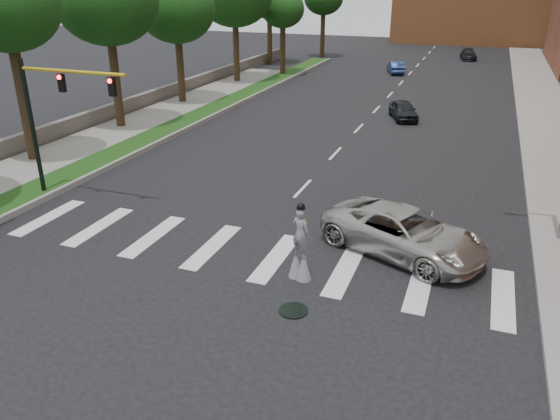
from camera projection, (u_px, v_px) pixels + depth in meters
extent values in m
plane|color=black|center=(232.00, 264.00, 19.30)|extent=(160.00, 160.00, 0.00)
cube|color=#173C11|center=(205.00, 113.00, 40.15)|extent=(2.00, 60.00, 0.25)
cube|color=gray|center=(218.00, 114.00, 39.81)|extent=(0.20, 60.00, 0.28)
cube|color=gray|center=(82.00, 145.00, 32.52)|extent=(4.00, 60.00, 0.18)
cube|color=gray|center=(557.00, 126.00, 36.77)|extent=(5.00, 90.00, 0.18)
cube|color=#5E5851|center=(155.00, 96.00, 43.47)|extent=(0.50, 56.00, 1.10)
cylinder|color=black|center=(293.00, 311.00, 16.60)|extent=(0.90, 0.90, 0.04)
cylinder|color=black|center=(33.00, 130.00, 24.18)|extent=(0.20, 0.20, 6.20)
cylinder|color=gold|center=(72.00, 72.00, 22.28)|extent=(5.20, 0.14, 0.14)
cube|color=black|center=(62.00, 83.00, 22.67)|extent=(0.28, 0.18, 0.75)
cylinder|color=#FF0C0C|center=(59.00, 77.00, 22.49)|extent=(0.18, 0.06, 0.18)
cube|color=black|center=(112.00, 87.00, 21.87)|extent=(0.28, 0.18, 0.75)
cylinder|color=#FF0C0C|center=(110.00, 81.00, 21.68)|extent=(0.18, 0.06, 0.18)
cylinder|color=#2E2012|center=(304.00, 269.00, 18.20)|extent=(0.07, 0.07, 0.81)
cylinder|color=#2E2012|center=(296.00, 266.00, 18.38)|extent=(0.07, 0.07, 0.81)
cone|color=slate|center=(304.00, 266.00, 18.16)|extent=(0.52, 0.52, 1.02)
cone|color=slate|center=(296.00, 263.00, 18.34)|extent=(0.52, 0.52, 1.02)
imported|color=slate|center=(301.00, 233.00, 17.79)|extent=(0.73, 0.59, 1.74)
sphere|color=black|center=(301.00, 207.00, 17.42)|extent=(0.26, 0.26, 0.26)
cylinder|color=black|center=(301.00, 208.00, 17.44)|extent=(0.34, 0.34, 0.02)
cube|color=yellow|center=(303.00, 218.00, 17.70)|extent=(0.22, 0.05, 0.10)
imported|color=#B1AEA7|center=(404.00, 232.00, 19.78)|extent=(6.69, 4.96, 1.69)
imported|color=black|center=(403.00, 110.00, 38.63)|extent=(2.83, 4.10, 1.30)
imported|color=navy|center=(396.00, 67.00, 56.85)|extent=(2.44, 4.01, 1.25)
imported|color=black|center=(468.00, 55.00, 66.18)|extent=(2.31, 4.37, 1.21)
cylinder|color=#2E2012|center=(23.00, 100.00, 28.73)|extent=(0.56, 0.56, 6.72)
ellipsoid|color=black|center=(5.00, 5.00, 26.87)|extent=(5.31, 5.31, 4.51)
cylinder|color=#2E2012|center=(116.00, 80.00, 35.36)|extent=(0.56, 0.56, 6.42)
ellipsoid|color=black|center=(106.00, 0.00, 33.46)|extent=(6.38, 6.38, 5.42)
cylinder|color=#2E2012|center=(180.00, 67.00, 42.64)|extent=(0.56, 0.56, 5.62)
ellipsoid|color=black|center=(176.00, 10.00, 40.96)|extent=(5.82, 5.82, 4.94)
cylinder|color=#2E2012|center=(236.00, 49.00, 51.04)|extent=(0.56, 0.56, 6.21)
cylinder|color=#2E2012|center=(270.00, 37.00, 62.17)|extent=(0.56, 0.56, 5.96)
cylinder|color=#2E2012|center=(283.00, 49.00, 54.75)|extent=(0.56, 0.56, 5.35)
ellipsoid|color=black|center=(283.00, 9.00, 53.27)|extent=(4.22, 4.22, 3.59)
cylinder|color=#2E2012|center=(323.00, 33.00, 67.29)|extent=(0.56, 0.56, 5.78)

